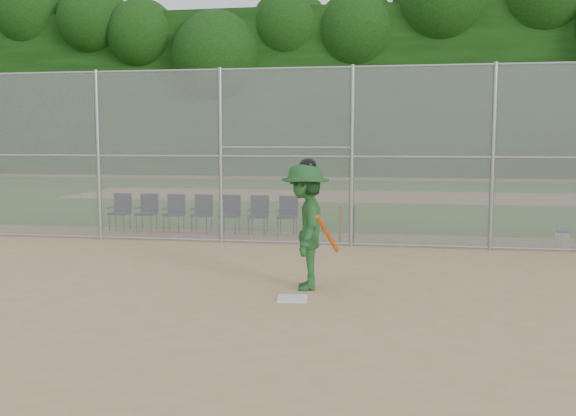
% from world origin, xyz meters
% --- Properties ---
extents(ground, '(100.00, 100.00, 0.00)m').
position_xyz_m(ground, '(0.00, 0.00, 0.00)').
color(ground, tan).
rests_on(ground, ground).
extents(grass_strip, '(100.00, 100.00, 0.00)m').
position_xyz_m(grass_strip, '(0.00, 18.00, 0.01)').
color(grass_strip, '#30641E').
rests_on(grass_strip, ground).
extents(dirt_patch_far, '(24.00, 24.00, 0.00)m').
position_xyz_m(dirt_patch_far, '(0.00, 18.00, 0.01)').
color(dirt_patch_far, tan).
rests_on(dirt_patch_far, ground).
extents(backstop_fence, '(16.09, 0.09, 4.00)m').
position_xyz_m(backstop_fence, '(0.00, 5.00, 2.07)').
color(backstop_fence, gray).
rests_on(backstop_fence, ground).
extents(treeline, '(81.00, 60.00, 11.00)m').
position_xyz_m(treeline, '(0.00, 20.00, 5.50)').
color(treeline, black).
rests_on(treeline, ground).
extents(home_plate, '(0.49, 0.49, 0.02)m').
position_xyz_m(home_plate, '(0.50, 0.00, 0.01)').
color(home_plate, silver).
rests_on(home_plate, ground).
extents(batter_at_plate, '(1.03, 1.41, 2.09)m').
position_xyz_m(batter_at_plate, '(0.59, 0.72, 1.01)').
color(batter_at_plate, '#215224').
rests_on(batter_at_plate, ground).
extents(water_cooler, '(0.31, 0.31, 0.39)m').
position_xyz_m(water_cooler, '(5.62, 5.58, 0.20)').
color(water_cooler, white).
rests_on(water_cooler, ground).
extents(spare_bats, '(0.36, 0.24, 0.85)m').
position_xyz_m(spare_bats, '(0.87, 5.34, 0.42)').
color(spare_bats, '#D84C14').
rests_on(spare_bats, ground).
extents(chair_0, '(0.54, 0.52, 0.96)m').
position_xyz_m(chair_0, '(-5.20, 6.51, 0.48)').
color(chair_0, '#10143D').
rests_on(chair_0, ground).
extents(chair_1, '(0.54, 0.52, 0.96)m').
position_xyz_m(chair_1, '(-4.45, 6.51, 0.48)').
color(chair_1, '#10143D').
rests_on(chair_1, ground).
extents(chair_2, '(0.54, 0.52, 0.96)m').
position_xyz_m(chair_2, '(-3.71, 6.51, 0.48)').
color(chair_2, '#10143D').
rests_on(chair_2, ground).
extents(chair_3, '(0.54, 0.52, 0.96)m').
position_xyz_m(chair_3, '(-2.96, 6.51, 0.48)').
color(chair_3, '#10143D').
rests_on(chair_3, ground).
extents(chair_4, '(0.54, 0.52, 0.96)m').
position_xyz_m(chair_4, '(-2.21, 6.51, 0.48)').
color(chair_4, '#10143D').
rests_on(chair_4, ground).
extents(chair_5, '(0.54, 0.52, 0.96)m').
position_xyz_m(chair_5, '(-1.47, 6.51, 0.48)').
color(chair_5, '#10143D').
rests_on(chair_5, ground).
extents(chair_6, '(0.54, 0.52, 0.96)m').
position_xyz_m(chair_6, '(-0.72, 6.51, 0.48)').
color(chair_6, '#10143D').
rests_on(chair_6, ground).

